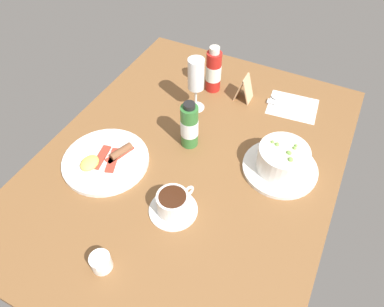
{
  "coord_description": "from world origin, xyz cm",
  "views": [
    {
      "loc": [
        -60.99,
        -30.93,
        79.54
      ],
      "look_at": [
        -1.88,
        -1.64,
        4.92
      ],
      "focal_mm": 33.07,
      "sensor_mm": 36.0,
      "label": 1
    }
  ],
  "objects_px": {
    "wine_glass": "(196,77)",
    "sauce_bottle_green": "(189,126)",
    "coffee_cup": "(173,204)",
    "sauce_bottle_red": "(214,71)",
    "porridge_bowl": "(282,160)",
    "breakfast_plate": "(106,160)",
    "cutlery_setting": "(291,106)",
    "creamer_jug": "(101,262)",
    "menu_card": "(244,88)"
  },
  "relations": [
    {
      "from": "porridge_bowl",
      "to": "sauce_bottle_green",
      "type": "relative_size",
      "value": 1.36
    },
    {
      "from": "sauce_bottle_red",
      "to": "cutlery_setting",
      "type": "bearing_deg",
      "value": -83.62
    },
    {
      "from": "porridge_bowl",
      "to": "coffee_cup",
      "type": "bearing_deg",
      "value": 140.9
    },
    {
      "from": "sauce_bottle_red",
      "to": "coffee_cup",
      "type": "bearing_deg",
      "value": -167.12
    },
    {
      "from": "coffee_cup",
      "to": "cutlery_setting",
      "type": "bearing_deg",
      "value": -16.69
    },
    {
      "from": "porridge_bowl",
      "to": "cutlery_setting",
      "type": "distance_m",
      "value": 0.29
    },
    {
      "from": "wine_glass",
      "to": "sauce_bottle_green",
      "type": "height_order",
      "value": "wine_glass"
    },
    {
      "from": "sauce_bottle_red",
      "to": "sauce_bottle_green",
      "type": "distance_m",
      "value": 0.28
    },
    {
      "from": "sauce_bottle_red",
      "to": "breakfast_plate",
      "type": "relative_size",
      "value": 0.66
    },
    {
      "from": "creamer_jug",
      "to": "breakfast_plate",
      "type": "bearing_deg",
      "value": 34.13
    },
    {
      "from": "coffee_cup",
      "to": "sauce_bottle_green",
      "type": "xyz_separation_m",
      "value": [
        0.24,
        0.07,
        0.04
      ]
    },
    {
      "from": "sauce_bottle_green",
      "to": "menu_card",
      "type": "height_order",
      "value": "sauce_bottle_green"
    },
    {
      "from": "wine_glass",
      "to": "menu_card",
      "type": "relative_size",
      "value": 2.07
    },
    {
      "from": "porridge_bowl",
      "to": "sauce_bottle_green",
      "type": "xyz_separation_m",
      "value": [
        -0.02,
        0.28,
        0.03
      ]
    },
    {
      "from": "sauce_bottle_green",
      "to": "creamer_jug",
      "type": "bearing_deg",
      "value": 179.42
    },
    {
      "from": "coffee_cup",
      "to": "sauce_bottle_green",
      "type": "distance_m",
      "value": 0.25
    },
    {
      "from": "cutlery_setting",
      "to": "creamer_jug",
      "type": "xyz_separation_m",
      "value": [
        -0.75,
        0.24,
        0.02
      ]
    },
    {
      "from": "menu_card",
      "to": "sauce_bottle_red",
      "type": "bearing_deg",
      "value": 88.98
    },
    {
      "from": "breakfast_plate",
      "to": "sauce_bottle_red",
      "type": "bearing_deg",
      "value": -16.96
    },
    {
      "from": "wine_glass",
      "to": "sauce_bottle_red",
      "type": "distance_m",
      "value": 0.13
    },
    {
      "from": "wine_glass",
      "to": "sauce_bottle_green",
      "type": "xyz_separation_m",
      "value": [
        -0.16,
        -0.06,
        -0.05
      ]
    },
    {
      "from": "porridge_bowl",
      "to": "sauce_bottle_green",
      "type": "distance_m",
      "value": 0.28
    },
    {
      "from": "sauce_bottle_red",
      "to": "sauce_bottle_green",
      "type": "xyz_separation_m",
      "value": [
        -0.28,
        -0.05,
        -0.0
      ]
    },
    {
      "from": "sauce_bottle_red",
      "to": "menu_card",
      "type": "height_order",
      "value": "sauce_bottle_red"
    },
    {
      "from": "cutlery_setting",
      "to": "breakfast_plate",
      "type": "relative_size",
      "value": 0.69
    },
    {
      "from": "porridge_bowl",
      "to": "sauce_bottle_red",
      "type": "relative_size",
      "value": 1.29
    },
    {
      "from": "coffee_cup",
      "to": "wine_glass",
      "type": "height_order",
      "value": "wine_glass"
    },
    {
      "from": "creamer_jug",
      "to": "sauce_bottle_red",
      "type": "height_order",
      "value": "sauce_bottle_red"
    },
    {
      "from": "porridge_bowl",
      "to": "creamer_jug",
      "type": "height_order",
      "value": "porridge_bowl"
    },
    {
      "from": "breakfast_plate",
      "to": "porridge_bowl",
      "type": "bearing_deg",
      "value": -66.63
    },
    {
      "from": "sauce_bottle_red",
      "to": "menu_card",
      "type": "relative_size",
      "value": 1.83
    },
    {
      "from": "wine_glass",
      "to": "sauce_bottle_red",
      "type": "height_order",
      "value": "wine_glass"
    },
    {
      "from": "sauce_bottle_red",
      "to": "sauce_bottle_green",
      "type": "height_order",
      "value": "sauce_bottle_red"
    },
    {
      "from": "cutlery_setting",
      "to": "sauce_bottle_green",
      "type": "bearing_deg",
      "value": 142.81
    },
    {
      "from": "creamer_jug",
      "to": "menu_card",
      "type": "height_order",
      "value": "menu_card"
    },
    {
      "from": "coffee_cup",
      "to": "sauce_bottle_red",
      "type": "bearing_deg",
      "value": 12.88
    },
    {
      "from": "coffee_cup",
      "to": "sauce_bottle_red",
      "type": "relative_size",
      "value": 0.78
    },
    {
      "from": "porridge_bowl",
      "to": "creamer_jug",
      "type": "xyz_separation_m",
      "value": [
        -0.47,
        0.28,
        -0.02
      ]
    },
    {
      "from": "porridge_bowl",
      "to": "wine_glass",
      "type": "relative_size",
      "value": 1.14
    },
    {
      "from": "coffee_cup",
      "to": "sauce_bottle_red",
      "type": "distance_m",
      "value": 0.53
    },
    {
      "from": "porridge_bowl",
      "to": "cutlery_setting",
      "type": "height_order",
      "value": "porridge_bowl"
    },
    {
      "from": "cutlery_setting",
      "to": "wine_glass",
      "type": "distance_m",
      "value": 0.35
    },
    {
      "from": "sauce_bottle_red",
      "to": "sauce_bottle_green",
      "type": "relative_size",
      "value": 1.06
    },
    {
      "from": "sauce_bottle_red",
      "to": "menu_card",
      "type": "distance_m",
      "value": 0.12
    },
    {
      "from": "cutlery_setting",
      "to": "menu_card",
      "type": "distance_m",
      "value": 0.17
    },
    {
      "from": "porridge_bowl",
      "to": "wine_glass",
      "type": "bearing_deg",
      "value": 67.94
    },
    {
      "from": "wine_glass",
      "to": "breakfast_plate",
      "type": "bearing_deg",
      "value": 158.96
    },
    {
      "from": "cutlery_setting",
      "to": "creamer_jug",
      "type": "height_order",
      "value": "creamer_jug"
    },
    {
      "from": "porridge_bowl",
      "to": "creamer_jug",
      "type": "bearing_deg",
      "value": 148.7
    },
    {
      "from": "porridge_bowl",
      "to": "breakfast_plate",
      "type": "relative_size",
      "value": 0.85
    }
  ]
}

